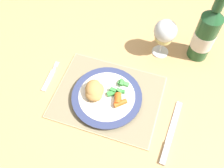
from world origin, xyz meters
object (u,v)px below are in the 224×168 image
Objects in this scene: dinner_plate at (107,97)px; wine_glass at (165,32)px; fork at (49,78)px; bottle at (206,34)px; table_knife at (170,137)px; dining_table at (119,79)px.

wine_glass reaches higher than dinner_plate.
fork is 0.85× the size of wine_glass.
wine_glass is 0.53× the size of bottle.
bottle is at bearing 84.78° from table_knife.
bottle reaches higher than dinner_plate.
wine_glass is 0.14m from bottle.
dinner_plate is at bearing -4.21° from fork.
bottle is at bearing 29.27° from dining_table.
dinner_plate is 0.23m from table_knife.
wine_glass is at bearing -166.25° from bottle.
dinner_plate is 0.22m from fork.
table_knife is at bearing -42.95° from dining_table.
dining_table is 0.27m from fork.
dining_table is 0.18m from dinner_plate.
dinner_plate is 0.30m from wine_glass.
wine_glass reaches higher than dining_table.
wine_glass is at bearing 64.28° from dinner_plate.
bottle is (0.26, 0.29, 0.09)m from dinner_plate.
dinner_plate is at bearing -89.55° from dining_table.
dining_table is 4.33× the size of bottle.
fork is at bearing 169.70° from table_knife.
dinner_plate is 1.52× the size of wine_glass.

